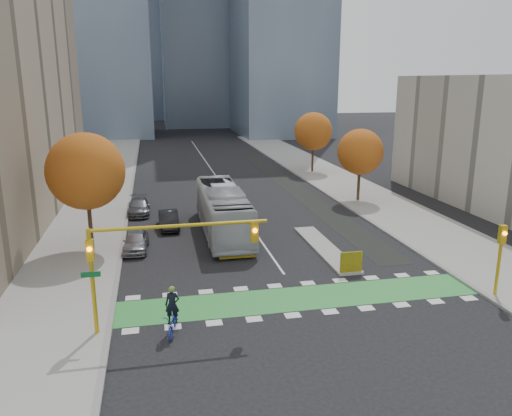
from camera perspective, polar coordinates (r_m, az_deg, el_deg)
name	(u,v)px	position (r m, az deg, el deg)	size (l,w,h in m)	color
ground	(309,310)	(26.52, 6.09, -11.53)	(300.00, 300.00, 0.00)	black
sidewalk_west	(84,220)	(44.57, -19.04, -1.32)	(7.00, 120.00, 0.15)	gray
sidewalk_east	(381,204)	(48.91, 14.08, 0.40)	(7.00, 120.00, 0.15)	gray
curb_west	(127,218)	(44.23, -14.55, -1.10)	(0.30, 120.00, 0.16)	gray
curb_east	(346,206)	(47.51, 10.27, 0.20)	(0.30, 120.00, 0.16)	gray
bike_crossing	(301,298)	(27.81, 5.14, -10.21)	(20.00, 3.00, 0.01)	green
centre_line	(214,173)	(64.14, -4.83, 4.00)	(0.15, 70.00, 0.01)	silver
bike_lane_paint	(292,186)	(55.95, 4.09, 2.47)	(2.50, 50.00, 0.01)	black
median_island	(325,248)	(35.58, 7.84, -4.55)	(1.60, 10.00, 0.16)	gray
hazard_board	(351,262)	(31.13, 10.83, -6.08)	(1.40, 0.12, 1.30)	yellow
tree_west	(86,171)	(35.43, -18.88, 3.98)	(5.20, 5.20, 8.22)	#332114
tree_east_near	(360,152)	(49.18, 11.83, 6.29)	(4.40, 4.40, 7.08)	#332114
tree_east_far	(313,131)	(64.18, 6.57, 8.68)	(4.80, 4.80, 7.65)	#332114
traffic_signal_west	(149,250)	(23.38, -12.15, -4.71)	(8.53, 0.56, 5.20)	#BF9914
traffic_signal_east	(501,250)	(29.88, 26.17, -4.31)	(0.35, 0.43, 4.10)	#BF9914
cyclist	(173,318)	(24.16, -9.48, -12.27)	(1.13, 2.17, 2.39)	navy
bus	(223,210)	(38.55, -3.81, -0.25)	(3.05, 13.06, 3.64)	#B5B9BD
parked_car_a	(136,241)	(35.80, -13.57, -3.68)	(1.64, 4.07, 1.39)	#95959A
parked_car_b	(169,220)	(40.57, -9.94, -1.34)	(1.47, 4.20, 1.39)	black
parked_car_c	(139,207)	(45.43, -13.26, 0.16)	(1.89, 4.64, 1.35)	#535358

